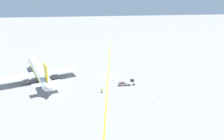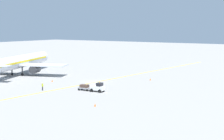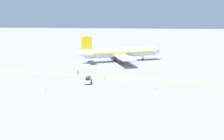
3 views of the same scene
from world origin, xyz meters
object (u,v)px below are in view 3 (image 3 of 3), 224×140
traffic_cone_near_nose (105,78)px  traffic_cone_far_edge (107,70)px  ground_crew_worker (78,72)px  baggage_cart_trailing (89,78)px  traffic_cone_by_wingtip (46,89)px  baggage_tug_white (88,81)px  airplane_at_gate (120,53)px  traffic_cone_mid_apron (155,88)px

traffic_cone_near_nose → traffic_cone_far_edge: bearing=-178.0°
ground_crew_worker → traffic_cone_near_nose: ground_crew_worker is taller
baggage_cart_trailing → traffic_cone_by_wingtip: size_ratio=4.96×
baggage_tug_white → airplane_at_gate: bearing=167.1°
airplane_at_gate → ground_crew_worker: bearing=-30.3°
ground_crew_worker → traffic_cone_by_wingtip: ground_crew_worker is taller
traffic_cone_mid_apron → traffic_cone_by_wingtip: same height
baggage_tug_white → traffic_cone_mid_apron: baggage_tug_white is taller
airplane_at_gate → baggage_tug_white: 33.57m
airplane_at_gate → ground_crew_worker: 25.39m
ground_crew_worker → traffic_cone_near_nose: bearing=62.9°
traffic_cone_mid_apron → traffic_cone_by_wingtip: 29.56m
airplane_at_gate → traffic_cone_near_nose: bearing=-7.0°
airplane_at_gate → traffic_cone_mid_apron: size_ratio=62.44×
baggage_tug_white → baggage_cart_trailing: 3.30m
airplane_at_gate → traffic_cone_by_wingtip: (39.36, -17.80, -3.43)m
airplane_at_gate → traffic_cone_far_edge: 16.71m
traffic_cone_mid_apron → baggage_cart_trailing: bearing=-108.1°
baggage_cart_trailing → airplane_at_gate: bearing=165.1°
traffic_cone_mid_apron → traffic_cone_far_edge: same height
traffic_cone_mid_apron → traffic_cone_by_wingtip: bearing=-82.8°
traffic_cone_mid_apron → traffic_cone_far_edge: (-19.70, -15.18, 0.00)m
traffic_cone_mid_apron → traffic_cone_far_edge: 24.87m
baggage_tug_white → traffic_cone_far_edge: 17.10m
baggage_tug_white → traffic_cone_near_nose: 7.33m
traffic_cone_by_wingtip → traffic_cone_far_edge: size_ratio=1.00×
baggage_cart_trailing → traffic_cone_mid_apron: 20.33m
airplane_at_gate → traffic_cone_far_edge: airplane_at_gate is taller
baggage_tug_white → traffic_cone_far_edge: baggage_tug_white is taller
airplane_at_gate → traffic_cone_by_wingtip: size_ratio=62.44×
baggage_cart_trailing → traffic_cone_far_edge: (-13.38, 4.14, -0.49)m
baggage_tug_white → traffic_cone_far_edge: bearing=167.1°
baggage_cart_trailing → traffic_cone_far_edge: baggage_cart_trailing is taller
traffic_cone_near_nose → traffic_cone_by_wingtip: bearing=-48.8°
baggage_tug_white → traffic_cone_near_nose: (-5.99, 4.19, -0.63)m
baggage_tug_white → baggage_cart_trailing: bearing=-174.2°
ground_crew_worker → baggage_cart_trailing: bearing=33.2°
traffic_cone_mid_apron → airplane_at_gate: bearing=-162.1°
airplane_at_gate → baggage_cart_trailing: airplane_at_gate is taller
traffic_cone_near_nose → traffic_cone_far_edge: (-10.68, -0.38, 0.00)m
airplane_at_gate → traffic_cone_by_wingtip: bearing=-24.3°
airplane_at_gate → ground_crew_worker: size_ratio=20.44×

